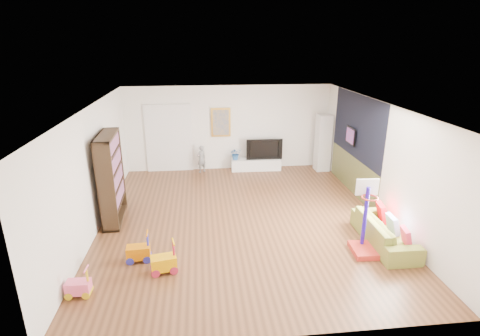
{
  "coord_description": "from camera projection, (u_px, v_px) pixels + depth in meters",
  "views": [
    {
      "loc": [
        -0.91,
        -7.93,
        4.05
      ],
      "look_at": [
        0.0,
        0.4,
        1.15
      ],
      "focal_mm": 28.0,
      "sensor_mm": 36.0,
      "label": 1
    }
  ],
  "objects": [
    {
      "name": "painting_back",
      "position": [
        221.0,
        122.0,
        11.82
      ],
      "size": [
        0.62,
        0.06,
        0.92
      ],
      "primitive_type": "cube",
      "color": "gold",
      "rests_on": "wall_back"
    },
    {
      "name": "doorway",
      "position": [
        169.0,
        139.0,
        11.82
      ],
      "size": [
        1.45,
        0.06,
        2.1
      ],
      "primitive_type": "cube",
      "color": "white",
      "rests_on": "ground"
    },
    {
      "name": "tall_cabinet",
      "position": [
        323.0,
        143.0,
        11.93
      ],
      "size": [
        0.44,
        0.44,
        1.83
      ],
      "primitive_type": "cube",
      "rotation": [
        0.0,
        0.0,
        0.04
      ],
      "color": "silver",
      "rests_on": "ground"
    },
    {
      "name": "child",
      "position": [
        201.0,
        159.0,
        11.87
      ],
      "size": [
        0.39,
        0.36,
        0.88
      ],
      "primitive_type": "imported",
      "rotation": [
        0.0,
        0.0,
        3.76
      ],
      "color": "gray",
      "rests_on": "ground"
    },
    {
      "name": "olive_wainscot",
      "position": [
        352.0,
        174.0,
        10.35
      ],
      "size": [
        0.01,
        3.2,
        1.0
      ],
      "primitive_type": "cube",
      "color": "brown",
      "rests_on": "wall_right"
    },
    {
      "name": "artwork_right",
      "position": [
        351.0,
        136.0,
        10.19
      ],
      "size": [
        0.04,
        0.56,
        0.46
      ],
      "primitive_type": "cube",
      "color": "#7F3F8C",
      "rests_on": "wall_right"
    },
    {
      "name": "bookshelf",
      "position": [
        111.0,
        178.0,
        8.56
      ],
      "size": [
        0.44,
        1.43,
        2.06
      ],
      "primitive_type": "cube",
      "rotation": [
        0.0,
        0.0,
        0.05
      ],
      "color": "#312214",
      "rests_on": "ground"
    },
    {
      "name": "pillow_left",
      "position": [
        406.0,
        237.0,
        7.22
      ],
      "size": [
        0.14,
        0.35,
        0.34
      ],
      "primitive_type": "cube",
      "rotation": [
        0.0,
        0.0,
        -0.16
      ],
      "color": "#D63052",
      "rests_on": "sofa"
    },
    {
      "name": "wall_back",
      "position": [
        229.0,
        128.0,
        11.95
      ],
      "size": [
        6.5,
        0.0,
        2.7
      ],
      "primitive_type": "cube",
      "color": "white",
      "rests_on": "ground"
    },
    {
      "name": "wall_right",
      "position": [
        380.0,
        161.0,
        8.76
      ],
      "size": [
        0.0,
        7.5,
        2.7
      ],
      "primitive_type": "cube",
      "color": "silver",
      "rests_on": "ground"
    },
    {
      "name": "ride_on_yellow",
      "position": [
        163.0,
        258.0,
        6.76
      ],
      "size": [
        0.5,
        0.36,
        0.61
      ],
      "primitive_type": "cube",
      "rotation": [
        0.0,
        0.0,
        0.19
      ],
      "color": "#EAA200",
      "rests_on": "ground"
    },
    {
      "name": "ride_on_pink",
      "position": [
        78.0,
        282.0,
        6.15
      ],
      "size": [
        0.39,
        0.25,
        0.52
      ],
      "primitive_type": "cube",
      "rotation": [
        0.0,
        0.0,
        -0.03
      ],
      "color": "#F95A86",
      "rests_on": "ground"
    },
    {
      "name": "wall_left",
      "position": [
        93.0,
        171.0,
        8.09
      ],
      "size": [
        0.0,
        7.5,
        2.7
      ],
      "primitive_type": "cube",
      "color": "silver",
      "rests_on": "ground"
    },
    {
      "name": "basketball_hoop",
      "position": [
        368.0,
        219.0,
        7.24
      ],
      "size": [
        0.55,
        0.66,
        1.5
      ],
      "primitive_type": "cube",
      "rotation": [
        0.0,
        0.0,
        -0.06
      ],
      "color": "red",
      "rests_on": "ground"
    },
    {
      "name": "vase_plant",
      "position": [
        236.0,
        154.0,
        11.99
      ],
      "size": [
        0.41,
        0.37,
        0.39
      ],
      "primitive_type": "imported",
      "rotation": [
        0.0,
        0.0,
        0.2
      ],
      "color": "#235596",
      "rests_on": "media_console"
    },
    {
      "name": "floor",
      "position": [
        242.0,
        219.0,
        8.87
      ],
      "size": [
        6.5,
        7.5,
        0.0
      ],
      "primitive_type": "cube",
      "color": "brown",
      "rests_on": "ground"
    },
    {
      "name": "sofa",
      "position": [
        385.0,
        232.0,
        7.74
      ],
      "size": [
        0.76,
        1.89,
        0.55
      ],
      "primitive_type": "imported",
      "rotation": [
        0.0,
        0.0,
        1.55
      ],
      "color": "olive",
      "rests_on": "ground"
    },
    {
      "name": "navy_accent",
      "position": [
        357.0,
        127.0,
        9.91
      ],
      "size": [
        0.01,
        3.2,
        1.7
      ],
      "primitive_type": "cube",
      "color": "black",
      "rests_on": "wall_right"
    },
    {
      "name": "pillow_right",
      "position": [
        382.0,
        212.0,
        8.24
      ],
      "size": [
        0.17,
        0.42,
        0.41
      ],
      "primitive_type": "cube",
      "rotation": [
        0.0,
        0.0,
        -0.15
      ],
      "color": "red",
      "rests_on": "sofa"
    },
    {
      "name": "pillow_center",
      "position": [
        393.0,
        224.0,
        7.71
      ],
      "size": [
        0.11,
        0.39,
        0.38
      ],
      "primitive_type": "cube",
      "rotation": [
        0.0,
        0.0,
        -0.03
      ],
      "color": "white",
      "rests_on": "sofa"
    },
    {
      "name": "wall_front",
      "position": [
        274.0,
        256.0,
        4.9
      ],
      "size": [
        6.5,
        0.0,
        2.7
      ],
      "primitive_type": "cube",
      "color": "silver",
      "rests_on": "ground"
    },
    {
      "name": "ride_on_orange",
      "position": [
        138.0,
        247.0,
        7.12
      ],
      "size": [
        0.46,
        0.3,
        0.59
      ],
      "primitive_type": "cube",
      "rotation": [
        0.0,
        0.0,
        0.07
      ],
      "color": "#CC6E02",
      "rests_on": "ground"
    },
    {
      "name": "media_console",
      "position": [
        256.0,
        164.0,
        12.16
      ],
      "size": [
        1.61,
        0.44,
        0.37
      ],
      "primitive_type": "cube",
      "rotation": [
        0.0,
        0.0,
        -0.03
      ],
      "color": "white",
      "rests_on": "ground"
    },
    {
      "name": "ceiling",
      "position": [
        242.0,
        106.0,
        7.99
      ],
      "size": [
        6.5,
        7.5,
        0.0
      ],
      "primitive_type": "cube",
      "color": "white",
      "rests_on": "ground"
    },
    {
      "name": "tv",
      "position": [
        264.0,
        148.0,
        12.06
      ],
      "size": [
        1.16,
        0.16,
        0.67
      ],
      "primitive_type": "imported",
      "rotation": [
        0.0,
        0.0,
        -0.0
      ],
      "color": "black",
      "rests_on": "media_console"
    }
  ]
}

